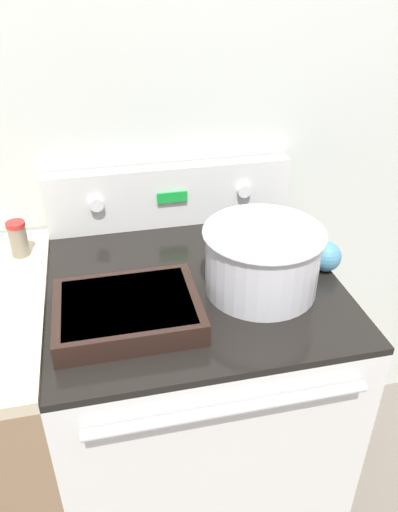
# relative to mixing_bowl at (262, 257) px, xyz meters

# --- Properties ---
(kitchen_wall) EXTENTS (8.00, 0.05, 2.50)m
(kitchen_wall) POSITION_rel_mixing_bowl_xyz_m (-0.16, 0.45, 0.20)
(kitchen_wall) COLOR silver
(kitchen_wall) RESTS_ON ground_plane
(stove_range) EXTENTS (0.73, 0.72, 0.95)m
(stove_range) POSITION_rel_mixing_bowl_xyz_m (-0.16, 0.07, -0.57)
(stove_range) COLOR silver
(stove_range) RESTS_ON ground_plane
(control_panel) EXTENTS (0.73, 0.07, 0.19)m
(control_panel) POSITION_rel_mixing_bowl_xyz_m (-0.16, 0.39, 0.00)
(control_panel) COLOR silver
(control_panel) RESTS_ON stove_range
(mixing_bowl) EXTENTS (0.29, 0.29, 0.17)m
(mixing_bowl) POSITION_rel_mixing_bowl_xyz_m (0.00, 0.00, 0.00)
(mixing_bowl) COLOR silver
(mixing_bowl) RESTS_ON stove_range
(casserole_dish) EXTENTS (0.32, 0.25, 0.06)m
(casserole_dish) POSITION_rel_mixing_bowl_xyz_m (-0.33, -0.06, -0.06)
(casserole_dish) COLOR black
(casserole_dish) RESTS_ON stove_range
(ladle) EXTENTS (0.08, 0.28, 0.08)m
(ladle) POSITION_rel_mixing_bowl_xyz_m (0.19, 0.06, -0.06)
(ladle) COLOR teal
(ladle) RESTS_ON stove_range
(spice_jar_red_cap) EXTENTS (0.05, 0.05, 0.10)m
(spice_jar_red_cap) POSITION_rel_mixing_bowl_xyz_m (-0.59, 0.28, -0.03)
(spice_jar_red_cap) COLOR gray
(spice_jar_red_cap) RESTS_ON side_counter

